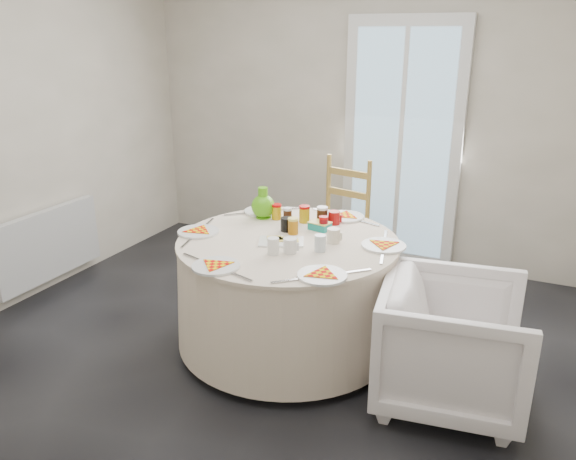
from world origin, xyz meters
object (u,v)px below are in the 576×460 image
at_px(armchair, 453,339).
at_px(green_pitcher, 263,199).
at_px(table, 288,292).
at_px(radiator, 48,245).
at_px(wooden_chair, 335,225).

distance_m(armchair, green_pitcher, 1.57).
xyz_separation_m(table, green_pitcher, (-0.34, 0.33, 0.49)).
bearing_deg(armchair, radiator, 79.38).
xyz_separation_m(table, armchair, (1.07, -0.18, 0.02)).
bearing_deg(table, armchair, -9.48).
bearing_deg(green_pitcher, table, -24.65).
bearing_deg(wooden_chair, radiator, -136.73).
bearing_deg(armchair, wooden_chair, 34.15).
relative_size(radiator, green_pitcher, 4.71).
distance_m(radiator, armchair, 3.15).
bearing_deg(green_pitcher, radiator, -149.26).
relative_size(table, green_pitcher, 6.72).
bearing_deg(green_pitcher, wooden_chair, 91.37).
height_order(radiator, armchair, armchair).
xyz_separation_m(wooden_chair, green_pitcher, (-0.25, -0.78, 0.40)).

